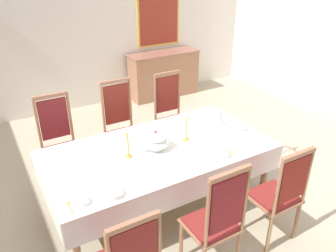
# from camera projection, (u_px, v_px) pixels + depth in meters

# --- Properties ---
(ground) EXTENTS (7.54, 6.71, 0.04)m
(ground) POSITION_uv_depth(u_px,v_px,m) (163.00, 211.00, 3.93)
(ground) COLOR #B5AD93
(back_wall) EXTENTS (7.54, 0.08, 3.11)m
(back_wall) POSITION_uv_depth(u_px,v_px,m) (65.00, 24.00, 5.83)
(back_wall) COLOR silver
(back_wall) RESTS_ON ground
(dining_table) EXTENTS (2.40, 1.23, 0.78)m
(dining_table) POSITION_uv_depth(u_px,v_px,m) (159.00, 154.00, 3.66)
(dining_table) COLOR #9E7456
(dining_table) RESTS_ON ground
(tablecloth) EXTENTS (2.42, 1.25, 0.29)m
(tablecloth) POSITION_uv_depth(u_px,v_px,m) (159.00, 153.00, 3.65)
(tablecloth) COLOR white
(tablecloth) RESTS_ON dining_table
(chair_north_a) EXTENTS (0.44, 0.42, 1.17)m
(chair_north_a) POSITION_uv_depth(u_px,v_px,m) (60.00, 142.00, 4.13)
(chair_north_a) COLOR #986D4C
(chair_north_a) RESTS_ON ground
(chair_south_b) EXTENTS (0.44, 0.42, 1.16)m
(chair_south_b) POSITION_uv_depth(u_px,v_px,m) (216.00, 220.00, 2.92)
(chair_south_b) COLOR #A3724F
(chair_south_b) RESTS_ON ground
(chair_north_b) EXTENTS (0.44, 0.42, 1.21)m
(chair_north_b) POSITION_uv_depth(u_px,v_px,m) (122.00, 126.00, 4.49)
(chair_north_b) COLOR #A4724E
(chair_north_b) RESTS_ON ground
(chair_south_c) EXTENTS (0.44, 0.42, 1.09)m
(chair_south_c) POSITION_uv_depth(u_px,v_px,m) (279.00, 194.00, 3.28)
(chair_south_c) COLOR #9F714F
(chair_south_c) RESTS_ON ground
(chair_north_c) EXTENTS (0.44, 0.42, 1.18)m
(chair_north_c) POSITION_uv_depth(u_px,v_px,m) (172.00, 114.00, 4.84)
(chair_north_c) COLOR #A56F44
(chair_north_c) RESTS_ON ground
(soup_tureen) EXTENTS (0.27, 0.27, 0.22)m
(soup_tureen) POSITION_uv_depth(u_px,v_px,m) (156.00, 140.00, 3.56)
(soup_tureen) COLOR white
(soup_tureen) RESTS_ON tablecloth
(candlestick_west) EXTENTS (0.07, 0.07, 0.39)m
(candlestick_west) POSITION_uv_depth(u_px,v_px,m) (128.00, 144.00, 3.39)
(candlestick_west) COLOR gold
(candlestick_west) RESTS_ON tablecloth
(candlestick_east) EXTENTS (0.07, 0.07, 0.38)m
(candlestick_east) POSITION_uv_depth(u_px,v_px,m) (187.00, 128.00, 3.71)
(candlestick_east) COLOR gold
(candlestick_east) RESTS_ON tablecloth
(bowl_near_left) EXTENTS (0.15, 0.15, 0.03)m
(bowl_near_left) POSITION_uv_depth(u_px,v_px,m) (223.00, 154.00, 3.48)
(bowl_near_left) COLOR white
(bowl_near_left) RESTS_ON tablecloth
(bowl_near_right) EXTENTS (0.14, 0.14, 0.03)m
(bowl_near_right) POSITION_uv_depth(u_px,v_px,m) (82.00, 201.00, 2.82)
(bowl_near_right) COLOR white
(bowl_near_right) RESTS_ON tablecloth
(bowl_far_left) EXTENTS (0.18, 0.18, 0.04)m
(bowl_far_left) POSITION_uv_depth(u_px,v_px,m) (118.00, 135.00, 3.85)
(bowl_far_left) COLOR white
(bowl_far_left) RESTS_ON tablecloth
(bowl_far_right) EXTENTS (0.18, 0.18, 0.04)m
(bowl_far_right) POSITION_uv_depth(u_px,v_px,m) (114.00, 193.00, 2.91)
(bowl_far_right) COLOR white
(bowl_far_right) RESTS_ON tablecloth
(spoon_primary) EXTENTS (0.03, 0.18, 0.01)m
(spoon_primary) POSITION_uv_depth(u_px,v_px,m) (230.00, 151.00, 3.56)
(spoon_primary) COLOR gold
(spoon_primary) RESTS_ON tablecloth
(spoon_secondary) EXTENTS (0.03, 0.18, 0.01)m
(spoon_secondary) POSITION_uv_depth(u_px,v_px,m) (69.00, 205.00, 2.80)
(spoon_secondary) COLOR gold
(spoon_secondary) RESTS_ON tablecloth
(sideboard) EXTENTS (1.44, 0.48, 0.90)m
(sideboard) POSITION_uv_depth(u_px,v_px,m) (164.00, 74.00, 6.87)
(sideboard) COLOR #9D6B4E
(sideboard) RESTS_ON ground
(framed_painting) EXTENTS (0.92, 0.05, 1.53)m
(framed_painting) POSITION_uv_depth(u_px,v_px,m) (158.00, 6.00, 6.50)
(framed_painting) COLOR #D1B251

